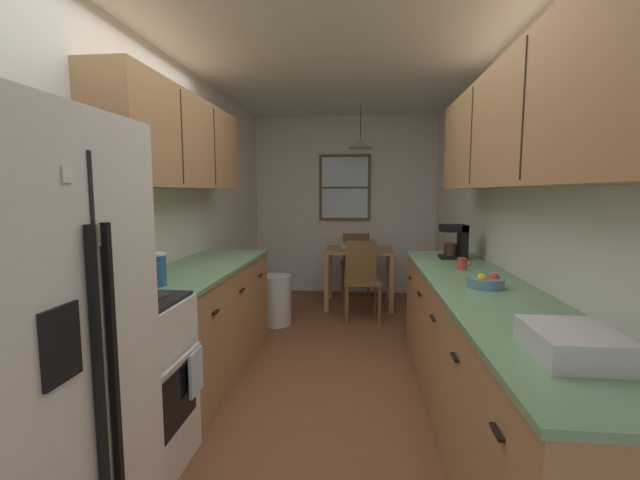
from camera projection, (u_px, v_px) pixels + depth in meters
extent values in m
plane|color=brown|center=(332.00, 361.00, 3.67)|extent=(12.00, 12.00, 0.00)
cube|color=white|center=(178.00, 215.00, 3.66)|extent=(0.10, 9.00, 2.55)
cube|color=white|center=(499.00, 217.00, 3.40)|extent=(0.10, 9.00, 2.55)
cube|color=white|center=(345.00, 206.00, 6.15)|extent=(4.40, 0.10, 2.55)
cube|color=white|center=(333.00, 52.00, 3.38)|extent=(4.40, 9.00, 0.08)
cube|color=white|center=(3.00, 372.00, 1.41)|extent=(0.70, 0.80, 1.74)
cube|color=black|center=(103.00, 392.00, 1.38)|extent=(0.01, 0.01, 1.56)
cube|color=black|center=(100.00, 398.00, 1.34)|extent=(0.02, 0.02, 1.11)
cube|color=black|center=(114.00, 386.00, 1.42)|extent=(0.02, 0.02, 1.11)
cube|color=black|center=(61.00, 345.00, 1.18)|extent=(0.01, 0.15, 0.22)
cube|color=beige|center=(103.00, 235.00, 1.37)|extent=(0.01, 0.05, 0.07)
cube|color=white|center=(68.00, 174.00, 1.20)|extent=(0.01, 0.04, 0.05)
cube|color=white|center=(120.00, 391.00, 2.17)|extent=(0.62, 0.59, 0.90)
cube|color=black|center=(179.00, 399.00, 2.14)|extent=(0.01, 0.41, 0.30)
cube|color=silver|center=(182.00, 360.00, 2.12)|extent=(0.02, 0.47, 0.02)
cube|color=black|center=(115.00, 304.00, 2.12)|extent=(0.59, 0.56, 0.02)
cube|color=white|center=(62.00, 285.00, 2.14)|extent=(0.06, 0.59, 0.20)
cylinder|color=#2D2D2D|center=(71.00, 307.00, 2.00)|extent=(0.15, 0.15, 0.01)
cylinder|color=#2D2D2D|center=(104.00, 294.00, 2.26)|extent=(0.15, 0.15, 0.01)
cylinder|color=#2D2D2D|center=(127.00, 309.00, 1.98)|extent=(0.15, 0.15, 0.01)
cylinder|color=#2D2D2D|center=(154.00, 295.00, 2.23)|extent=(0.15, 0.15, 0.01)
cube|color=black|center=(83.00, 158.00, 2.05)|extent=(0.38, 0.62, 0.31)
cube|color=black|center=(114.00, 157.00, 1.97)|extent=(0.01, 0.37, 0.20)
cube|color=#2D2D33|center=(143.00, 161.00, 2.24)|extent=(0.01, 0.12, 0.20)
cube|color=#A87A4C|center=(205.00, 321.00, 3.38)|extent=(0.60, 1.84, 0.87)
cube|color=#6B9E70|center=(204.00, 266.00, 3.33)|extent=(0.63, 1.86, 0.03)
cube|color=black|center=(216.00, 312.00, 2.72)|extent=(0.02, 0.10, 0.01)
cube|color=black|center=(242.00, 290.00, 3.32)|extent=(0.02, 0.10, 0.01)
cube|color=black|center=(261.00, 275.00, 3.93)|extent=(0.02, 0.10, 0.01)
cube|color=#A87A4C|center=(179.00, 143.00, 3.19)|extent=(0.32, 1.94, 0.69)
cube|color=#2D2319|center=(182.00, 137.00, 2.86)|extent=(0.01, 0.01, 0.63)
cube|color=#2D2319|center=(215.00, 147.00, 3.49)|extent=(0.01, 0.01, 0.63)
cube|color=#A87A4C|center=(483.00, 361.00, 2.59)|extent=(0.60, 3.11, 0.87)
cube|color=#6B9E70|center=(486.00, 290.00, 2.54)|extent=(0.63, 3.13, 0.03)
cube|color=black|center=(497.00, 432.00, 1.36)|extent=(0.02, 0.10, 0.01)
cube|color=black|center=(455.00, 357.00, 1.97)|extent=(0.02, 0.10, 0.01)
cube|color=black|center=(433.00, 318.00, 2.59)|extent=(0.02, 0.10, 0.01)
cube|color=black|center=(419.00, 294.00, 3.20)|extent=(0.02, 0.10, 0.01)
cube|color=black|center=(410.00, 277.00, 3.82)|extent=(0.02, 0.10, 0.01)
cube|color=#A87A4C|center=(522.00, 125.00, 2.36)|extent=(0.32, 2.81, 0.70)
cube|color=#2D2319|center=(523.00, 109.00, 1.92)|extent=(0.01, 0.01, 0.64)
cube|color=#2D2319|center=(471.00, 136.00, 2.84)|extent=(0.01, 0.01, 0.64)
cube|color=#A87F51|center=(359.00, 250.00, 5.42)|extent=(0.85, 0.72, 0.03)
cube|color=#A87F51|center=(326.00, 283.00, 5.17)|extent=(0.06, 0.06, 0.71)
cube|color=#A87F51|center=(392.00, 285.00, 5.10)|extent=(0.06, 0.06, 0.71)
cube|color=#A87F51|center=(330.00, 273.00, 5.83)|extent=(0.06, 0.06, 0.71)
cube|color=#A87F51|center=(388.00, 274.00, 5.75)|extent=(0.06, 0.06, 0.71)
cube|color=brown|center=(362.00, 282.00, 4.82)|extent=(0.43, 0.43, 0.04)
cube|color=brown|center=(361.00, 260.00, 4.97)|extent=(0.37, 0.06, 0.45)
cylinder|color=brown|center=(380.00, 306.00, 4.66)|extent=(0.04, 0.04, 0.43)
cylinder|color=brown|center=(347.00, 306.00, 4.66)|extent=(0.04, 0.04, 0.43)
cylinder|color=brown|center=(376.00, 298.00, 5.02)|extent=(0.04, 0.04, 0.43)
cylinder|color=brown|center=(345.00, 298.00, 5.02)|extent=(0.04, 0.04, 0.43)
cube|color=brown|center=(354.00, 263.00, 6.09)|extent=(0.45, 0.45, 0.04)
cube|color=brown|center=(356.00, 249.00, 5.89)|extent=(0.37, 0.08, 0.45)
cylinder|color=brown|center=(341.00, 276.00, 6.30)|extent=(0.04, 0.04, 0.43)
cylinder|color=brown|center=(365.00, 276.00, 6.31)|extent=(0.04, 0.04, 0.43)
cylinder|color=brown|center=(343.00, 282.00, 5.93)|extent=(0.04, 0.04, 0.43)
cylinder|color=brown|center=(368.00, 281.00, 5.94)|extent=(0.04, 0.04, 0.43)
cylinder|color=black|center=(361.00, 123.00, 5.24)|extent=(0.01, 0.01, 0.43)
cone|color=#B7B2A8|center=(360.00, 144.00, 5.27)|extent=(0.33, 0.33, 0.10)
sphere|color=white|center=(360.00, 142.00, 5.27)|extent=(0.06, 0.06, 0.06)
cube|color=brown|center=(345.00, 188.00, 6.05)|extent=(0.74, 0.04, 0.95)
cube|color=silver|center=(345.00, 188.00, 6.04)|extent=(0.66, 0.01, 0.87)
cube|color=brown|center=(345.00, 188.00, 6.03)|extent=(0.66, 0.02, 0.03)
cylinder|color=silver|center=(276.00, 300.00, 4.69)|extent=(0.35, 0.35, 0.55)
cylinder|color=#265999|center=(156.00, 271.00, 2.57)|extent=(0.12, 0.12, 0.19)
cylinder|color=white|center=(156.00, 254.00, 2.56)|extent=(0.12, 0.12, 0.02)
cube|color=silver|center=(196.00, 372.00, 2.28)|extent=(0.02, 0.16, 0.24)
cube|color=black|center=(453.00, 257.00, 3.64)|extent=(0.22, 0.18, 0.02)
cube|color=black|center=(463.00, 242.00, 3.62)|extent=(0.06, 0.18, 0.29)
cube|color=black|center=(454.00, 228.00, 3.61)|extent=(0.22, 0.18, 0.06)
cylinder|color=#331E14|center=(450.00, 249.00, 3.64)|extent=(0.11, 0.11, 0.11)
cylinder|color=#BF3F33|center=(462.00, 264.00, 3.11)|extent=(0.07, 0.07, 0.09)
torus|color=#BF3F33|center=(469.00, 263.00, 3.11)|extent=(0.05, 0.01, 0.05)
cylinder|color=#597F9E|center=(485.00, 283.00, 2.53)|extent=(0.22, 0.22, 0.06)
cylinder|color=black|center=(485.00, 280.00, 2.52)|extent=(0.18, 0.18, 0.03)
sphere|color=red|center=(494.00, 278.00, 2.50)|extent=(0.06, 0.06, 0.06)
sphere|color=green|center=(481.00, 276.00, 2.57)|extent=(0.06, 0.06, 0.06)
sphere|color=yellow|center=(482.00, 278.00, 2.49)|extent=(0.06, 0.06, 0.06)
cube|color=silver|center=(573.00, 343.00, 1.45)|extent=(0.28, 0.34, 0.10)
cylinder|color=silver|center=(350.00, 246.00, 5.47)|extent=(0.22, 0.22, 0.06)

